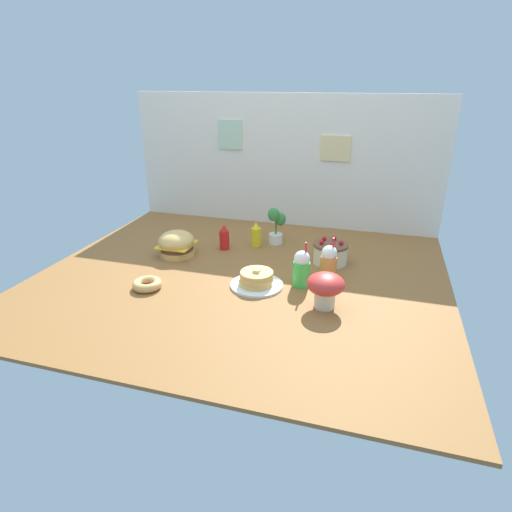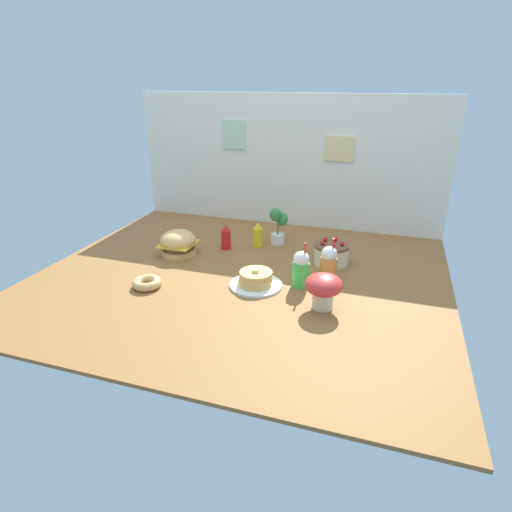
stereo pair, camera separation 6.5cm
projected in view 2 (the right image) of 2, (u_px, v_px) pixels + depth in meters
The scene contains 12 objects.
ground_plane at pixel (241, 277), 2.59m from camera, with size 2.44×2.14×0.02m, color brown.
back_wall at pixel (286, 161), 3.32m from camera, with size 2.44×0.04×1.02m.
burger at pixel (178, 243), 2.87m from camera, with size 0.24×0.24×0.17m.
pancake_stack at pixel (256, 280), 2.45m from camera, with size 0.31×0.31×0.11m.
layer_cake at pixel (331, 254), 2.73m from camera, with size 0.23×0.23×0.16m.
ketchup_bottle at pixel (226, 237), 2.97m from camera, with size 0.07×0.07×0.18m.
mustard_bottle at pixel (258, 235), 3.01m from camera, with size 0.07×0.07×0.18m.
cream_soda_cup at pixel (301, 269), 2.42m from camera, with size 0.10×0.10×0.27m.
orange_float_cup at pixel (329, 264), 2.49m from camera, with size 0.10×0.10×0.27m.
donut_pink_glaze at pixel (147, 283), 2.44m from camera, with size 0.17×0.17×0.05m.
potted_plant at pixel (278, 224), 3.03m from camera, with size 0.13×0.11×0.28m.
mushroom_stool at pixel (324, 288), 2.18m from camera, with size 0.20×0.20×0.19m.
Camera 2 is at (0.82, -2.19, 1.12)m, focal length 29.72 mm.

